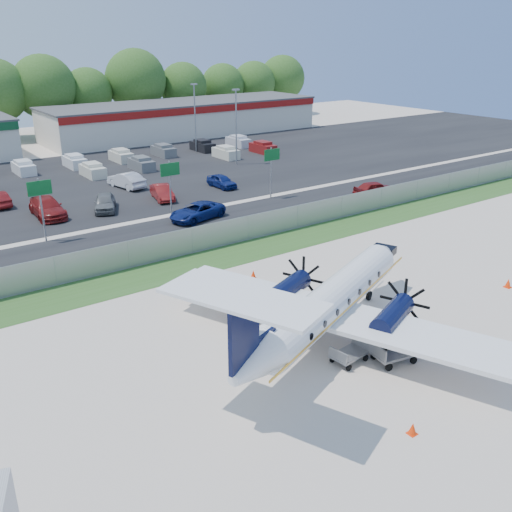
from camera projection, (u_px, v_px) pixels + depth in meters
ground at (319, 327)px, 31.49m from camera, size 170.00×170.00×0.00m
grass_verge at (207, 261)px, 40.58m from camera, size 170.00×4.00×0.02m
access_road at (162, 235)px, 45.88m from camera, size 170.00×8.00×0.02m
parking_lot at (73, 184)px, 61.78m from camera, size 170.00×32.00×0.02m
perimeter_fence at (192, 240)px, 41.73m from camera, size 120.00×0.06×1.99m
building_east at (184, 118)px, 91.62m from camera, size 44.40×12.40×5.24m
sign_left at (40, 197)px, 43.18m from camera, size 1.80×0.26×5.00m
sign_mid at (170, 177)px, 49.17m from camera, size 1.80×0.26×5.00m
sign_right at (272, 162)px, 55.15m from camera, size 1.80×0.26×5.00m
light_pole_ne at (236, 122)px, 69.26m from camera, size 0.90×0.35×9.09m
light_pole_se at (195, 113)px, 76.83m from camera, size 0.90×0.35×9.09m
aircraft at (329, 302)px, 29.25m from camera, size 18.77×18.24×5.81m
pushback_tug at (264, 344)px, 28.46m from camera, size 2.64×2.13×1.30m
baggage_cart_near at (349, 353)px, 27.95m from camera, size 1.98×1.33×0.98m
baggage_cart_far at (394, 352)px, 27.94m from camera, size 2.32×1.63×1.12m
cone_nose at (508, 283)px, 36.31m from camera, size 0.41×0.41×0.59m
cone_port_wing at (413, 429)px, 22.92m from camera, size 0.37×0.37×0.53m
cone_starboard_wing at (253, 275)px, 37.64m from camera, size 0.41×0.41×0.59m
road_car_mid at (197, 219)px, 49.83m from camera, size 5.68×3.60×1.46m
road_car_east at (375, 196)px, 57.03m from camera, size 4.78×2.73×1.53m
parked_car_b at (48, 216)px, 50.65m from camera, size 2.61×5.85×1.67m
parked_car_c at (106, 210)px, 52.42m from camera, size 3.49×4.92×1.55m
parked_car_d at (163, 200)px, 55.89m from camera, size 2.49×4.64×1.45m
parked_car_e at (222, 187)px, 60.33m from camera, size 1.73×4.07×1.37m
parked_car_g at (127, 188)px, 60.24m from camera, size 2.57×5.21×1.64m
far_parking_rows at (59, 175)px, 65.57m from camera, size 56.00×10.00×1.60m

